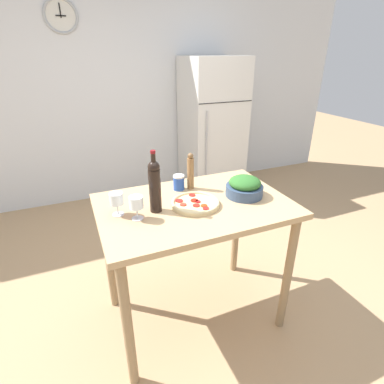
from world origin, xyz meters
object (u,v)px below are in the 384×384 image
at_px(wine_bottle, 155,185).
at_px(homemade_pizza, 195,203).
at_px(wine_glass_far, 117,200).
at_px(pepper_mill, 191,172).
at_px(refrigerator, 212,129).
at_px(salt_canister, 179,182).
at_px(salad_bowl, 244,187).
at_px(wine_glass_near, 136,204).

relative_size(wine_bottle, homemade_pizza, 1.25).
xyz_separation_m(wine_glass_far, pepper_mill, (0.52, 0.18, 0.03)).
bearing_deg(pepper_mill, wine_bottle, -144.57).
xyz_separation_m(refrigerator, salt_canister, (-1.11, -1.74, 0.11)).
xyz_separation_m(wine_glass_far, salad_bowl, (0.80, -0.06, -0.04)).
height_order(refrigerator, wine_bottle, refrigerator).
bearing_deg(refrigerator, wine_glass_far, -128.88).
relative_size(wine_glass_far, homemade_pizza, 0.46).
relative_size(wine_bottle, wine_glass_far, 2.70).
height_order(refrigerator, wine_glass_near, refrigerator).
distance_m(refrigerator, salad_bowl, 2.13).
height_order(refrigerator, salad_bowl, refrigerator).
bearing_deg(wine_bottle, pepper_mill, 35.43).
relative_size(refrigerator, homemade_pizza, 5.87).
xyz_separation_m(wine_bottle, wine_glass_far, (-0.21, 0.04, -0.07)).
bearing_deg(salad_bowl, refrigerator, 69.32).
bearing_deg(wine_glass_far, salt_canister, 23.11).
distance_m(wine_bottle, wine_glass_near, 0.15).
bearing_deg(wine_glass_far, refrigerator, 51.12).
bearing_deg(salad_bowl, wine_bottle, 178.08).
relative_size(wine_glass_far, pepper_mill, 0.54).
xyz_separation_m(salad_bowl, homemade_pizza, (-0.35, -0.00, -0.05)).
height_order(wine_bottle, pepper_mill, wine_bottle).
distance_m(pepper_mill, homemade_pizza, 0.27).
bearing_deg(wine_bottle, refrigerator, 55.81).
bearing_deg(wine_glass_near, salt_canister, 38.29).
distance_m(pepper_mill, salt_canister, 0.11).
height_order(refrigerator, wine_glass_far, refrigerator).
xyz_separation_m(wine_glass_far, homemade_pizza, (0.46, -0.07, -0.08)).
distance_m(salad_bowl, salt_canister, 0.44).
xyz_separation_m(pepper_mill, homemade_pizza, (-0.07, -0.24, -0.11)).
distance_m(wine_glass_near, pepper_mill, 0.51).
height_order(refrigerator, pepper_mill, refrigerator).
xyz_separation_m(wine_glass_near, wine_glass_far, (-0.09, 0.09, 0.00)).
xyz_separation_m(wine_glass_near, salad_bowl, (0.71, 0.03, -0.03)).
bearing_deg(pepper_mill, wine_glass_far, -161.38).
xyz_separation_m(refrigerator, homemade_pizza, (-1.10, -1.99, 0.08)).
height_order(salad_bowl, salt_canister, salad_bowl).
bearing_deg(wine_glass_far, homemade_pizza, -8.25).
distance_m(wine_glass_far, pepper_mill, 0.55).
height_order(wine_glass_near, homemade_pizza, wine_glass_near).
distance_m(wine_glass_far, salad_bowl, 0.81).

